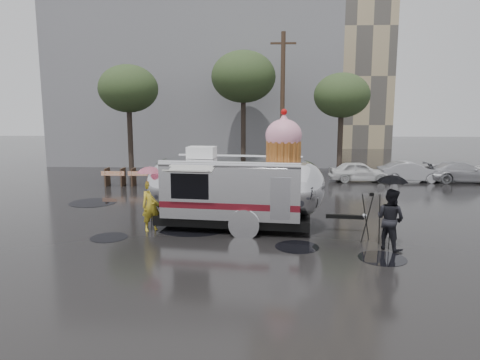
{
  "coord_description": "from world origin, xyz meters",
  "views": [
    {
      "loc": [
        0.94,
        -13.45,
        4.1
      ],
      "look_at": [
        0.33,
        1.5,
        1.72
      ],
      "focal_mm": 32.0,
      "sensor_mm": 36.0,
      "label": 1
    }
  ],
  "objects_px": {
    "person_left": "(151,206)",
    "airstream_trailer": "(237,186)",
    "person_right": "(390,219)",
    "tripod": "(371,212)"
  },
  "relations": [
    {
      "from": "person_left",
      "to": "airstream_trailer",
      "type": "bearing_deg",
      "value": -22.5
    },
    {
      "from": "airstream_trailer",
      "to": "person_right",
      "type": "bearing_deg",
      "value": -18.91
    },
    {
      "from": "person_left",
      "to": "person_right",
      "type": "xyz_separation_m",
      "value": [
        7.69,
        -1.75,
        0.05
      ]
    },
    {
      "from": "airstream_trailer",
      "to": "person_left",
      "type": "xyz_separation_m",
      "value": [
        -2.98,
        -0.53,
        -0.63
      ]
    },
    {
      "from": "person_left",
      "to": "person_right",
      "type": "relative_size",
      "value": 0.95
    },
    {
      "from": "person_right",
      "to": "airstream_trailer",
      "type": "bearing_deg",
      "value": 23.76
    },
    {
      "from": "airstream_trailer",
      "to": "person_left",
      "type": "distance_m",
      "value": 3.09
    },
    {
      "from": "person_left",
      "to": "person_right",
      "type": "height_order",
      "value": "person_right"
    },
    {
      "from": "person_right",
      "to": "tripod",
      "type": "relative_size",
      "value": 1.15
    },
    {
      "from": "tripod",
      "to": "person_left",
      "type": "bearing_deg",
      "value": -179.41
    }
  ]
}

